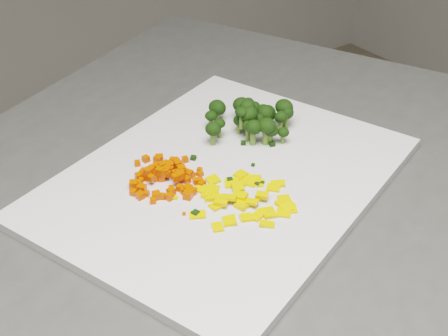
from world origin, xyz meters
TOP-DOWN VIEW (x-y plane):
  - cutting_board at (-0.04, 0.38)m, footprint 0.50×0.44m
  - carrot_pile at (-0.10, 0.41)m, footprint 0.09×0.09m
  - pepper_pile at (-0.05, 0.32)m, footprint 0.11×0.11m
  - broccoli_pile at (0.04, 0.44)m, footprint 0.11×0.11m
  - carrot_cube_0 at (-0.10, 0.41)m, footprint 0.01×0.01m
  - carrot_cube_1 at (-0.06, 0.40)m, footprint 0.01×0.01m
  - carrot_cube_2 at (-0.07, 0.42)m, footprint 0.01×0.01m
  - carrot_cube_3 at (-0.08, 0.42)m, footprint 0.01×0.01m
  - carrot_cube_4 at (-0.11, 0.43)m, footprint 0.01×0.01m
  - carrot_cube_5 at (-0.13, 0.39)m, footprint 0.01×0.01m
  - carrot_cube_6 at (-0.10, 0.39)m, footprint 0.01×0.01m
  - carrot_cube_7 at (-0.11, 0.46)m, footprint 0.01×0.01m
  - carrot_cube_8 at (-0.09, 0.45)m, footprint 0.01×0.01m
  - carrot_cube_9 at (-0.08, 0.45)m, footprint 0.01×0.01m
  - carrot_cube_10 at (-0.14, 0.42)m, footprint 0.01×0.01m
  - carrot_cube_11 at (-0.10, 0.44)m, footprint 0.01×0.01m
  - carrot_cube_12 at (-0.12, 0.43)m, footprint 0.01×0.01m
  - carrot_cube_13 at (-0.11, 0.42)m, footprint 0.01×0.01m
  - carrot_cube_14 at (-0.07, 0.40)m, footprint 0.01×0.01m
  - carrot_cube_15 at (-0.09, 0.41)m, footprint 0.01×0.01m
  - carrot_cube_16 at (-0.09, 0.38)m, footprint 0.01×0.01m
  - carrot_cube_17 at (-0.08, 0.40)m, footprint 0.01×0.01m
  - carrot_cube_18 at (-0.12, 0.43)m, footprint 0.01×0.01m
  - carrot_cube_19 at (-0.08, 0.40)m, footprint 0.01×0.01m
  - carrot_cube_20 at (-0.09, 0.41)m, footprint 0.01×0.01m
  - carrot_cube_21 at (-0.12, 0.42)m, footprint 0.01×0.01m
  - carrot_cube_22 at (-0.10, 0.41)m, footprint 0.01×0.01m
  - carrot_cube_23 at (-0.09, 0.42)m, footprint 0.01×0.01m
  - carrot_cube_24 at (-0.07, 0.38)m, footprint 0.01×0.01m
  - carrot_cube_25 at (-0.10, 0.41)m, footprint 0.01×0.01m
  - carrot_cube_26 at (-0.09, 0.37)m, footprint 0.01×0.01m
  - carrot_cube_27 at (-0.07, 0.43)m, footprint 0.01×0.01m
  - carrot_cube_28 at (-0.08, 0.39)m, footprint 0.01×0.01m
  - carrot_cube_29 at (-0.10, 0.42)m, footprint 0.01×0.01m
  - carrot_cube_30 at (-0.14, 0.41)m, footprint 0.01×0.01m
  - carrot_cube_31 at (-0.10, 0.37)m, footprint 0.01×0.01m
  - carrot_cube_32 at (-0.07, 0.40)m, footprint 0.01×0.01m
  - carrot_cube_33 at (-0.10, 0.42)m, footprint 0.01×0.01m
  - carrot_cube_34 at (-0.09, 0.42)m, footprint 0.01×0.01m
  - carrot_cube_35 at (-0.07, 0.38)m, footprint 0.01×0.01m
  - carrot_cube_36 at (-0.07, 0.38)m, footprint 0.01×0.01m
  - carrot_cube_37 at (-0.10, 0.37)m, footprint 0.01×0.01m
  - carrot_cube_38 at (-0.09, 0.44)m, footprint 0.01×0.01m
  - carrot_cube_39 at (-0.14, 0.40)m, footprint 0.01×0.01m
  - carrot_cube_40 at (-0.11, 0.43)m, footprint 0.01×0.01m
  - carrot_cube_41 at (-0.09, 0.42)m, footprint 0.01×0.01m
  - carrot_cube_42 at (-0.11, 0.38)m, footprint 0.01×0.01m
  - carrot_cube_43 at (-0.10, 0.43)m, footprint 0.01×0.01m
  - carrot_cube_44 at (-0.09, 0.40)m, footprint 0.01×0.01m
  - carrot_cube_45 at (-0.10, 0.46)m, footprint 0.01×0.01m
  - carrot_cube_46 at (-0.13, 0.41)m, footprint 0.01×0.01m
  - carrot_cube_47 at (-0.10, 0.42)m, footprint 0.01×0.01m
  - carrot_cube_48 at (-0.13, 0.40)m, footprint 0.01×0.01m
  - carrot_cube_49 at (-0.07, 0.44)m, footprint 0.01×0.01m
  - carrot_cube_50 at (-0.11, 0.43)m, footprint 0.01×0.01m
  - carrot_cube_51 at (-0.10, 0.42)m, footprint 0.01×0.01m
  - carrot_cube_52 at (-0.09, 0.39)m, footprint 0.01×0.01m
  - carrot_cube_53 at (-0.11, 0.42)m, footprint 0.01×0.01m
  - carrot_cube_54 at (-0.09, 0.37)m, footprint 0.01×0.01m
  - carrot_cube_55 at (-0.07, 0.38)m, footprint 0.01×0.01m
  - carrot_cube_56 at (-0.13, 0.41)m, footprint 0.01×0.01m
  - carrot_cube_57 at (-0.13, 0.41)m, footprint 0.01×0.01m
  - carrot_cube_58 at (-0.10, 0.38)m, footprint 0.01×0.01m
  - carrot_cube_59 at (-0.10, 0.38)m, footprint 0.01×0.01m
  - carrot_cube_60 at (-0.12, 0.39)m, footprint 0.01×0.01m
  - carrot_cube_61 at (-0.13, 0.42)m, footprint 0.01×0.01m
  - carrot_cube_62 at (-0.14, 0.40)m, footprint 0.01×0.01m
  - carrot_cube_63 at (-0.12, 0.41)m, footprint 0.01×0.01m
  - carrot_cube_64 at (-0.12, 0.38)m, footprint 0.01×0.01m
  - carrot_cube_65 at (-0.07, 0.42)m, footprint 0.01×0.01m
  - carrot_cube_66 at (-0.13, 0.38)m, footprint 0.01×0.01m
  - carrot_cube_67 at (-0.10, 0.41)m, footprint 0.01×0.01m
  - carrot_cube_68 at (-0.09, 0.43)m, footprint 0.01×0.01m
  - carrot_cube_69 at (-0.10, 0.42)m, footprint 0.01×0.01m
  - carrot_cube_70 at (-0.08, 0.42)m, footprint 0.01×0.01m
  - carrot_cube_71 at (-0.10, 0.39)m, footprint 0.01×0.01m
  - carrot_cube_72 at (-0.09, 0.41)m, footprint 0.01×0.01m
  - carrot_cube_73 at (-0.06, 0.43)m, footprint 0.01×0.01m
  - carrot_cube_74 at (-0.11, 0.38)m, footprint 0.01×0.01m
  - carrot_cube_75 at (-0.11, 0.43)m, footprint 0.01×0.01m
  - carrot_cube_76 at (-0.11, 0.42)m, footprint 0.01×0.01m
  - carrot_cube_77 at (-0.10, 0.44)m, footprint 0.01×0.01m
  - pepper_chunk_0 at (-0.10, 0.30)m, footprint 0.02×0.02m
  - pepper_chunk_1 at (-0.03, 0.28)m, footprint 0.02×0.02m
  - pepper_chunk_2 at (-0.07, 0.35)m, footprint 0.02×0.02m
  - pepper_chunk_3 at (-0.05, 0.33)m, footprint 0.02×0.02m
  - pepper_chunk_4 at (-0.02, 0.36)m, footprint 0.02×0.02m
  - pepper_chunk_5 at (-0.04, 0.36)m, footprint 0.02×0.02m
  - pepper_chunk_6 at (-0.06, 0.28)m, footprint 0.02×0.02m
  - pepper_chunk_7 at (-0.02, 0.29)m, footprint 0.02×0.01m
  - pepper_chunk_8 at (-0.08, 0.30)m, footprint 0.02×0.02m
  - pepper_chunk_9 at (-0.07, 0.36)m, footprint 0.02×0.02m
  - pepper_chunk_10 at (-0.07, 0.37)m, footprint 0.01×0.02m
  - pepper_chunk_11 at (-0.07, 0.33)m, footprint 0.02×0.02m
  - pepper_chunk_12 at (-0.07, 0.37)m, footprint 0.02×0.02m
  - pepper_chunk_13 at (-0.07, 0.33)m, footprint 0.02×0.02m
  - pepper_chunk_14 at (-0.02, 0.35)m, footprint 0.02×0.02m
  - pepper_chunk_15 at (-0.08, 0.36)m, footprint 0.02×0.02m
  - pepper_chunk_16 at (0.00, 0.33)m, footprint 0.02×0.02m
  - pepper_chunk_17 at (-0.02, 0.34)m, footprint 0.02×0.02m
  - pepper_chunk_18 at (-0.08, 0.35)m, footprint 0.01×0.02m
  - pepper_chunk_19 at (-0.07, 0.36)m, footprint 0.02×0.02m
  - pepper_chunk_20 at (-0.03, 0.31)m, footprint 0.02×0.02m
  - pepper_chunk_21 at (-0.06, 0.38)m, footprint 0.02×0.02m
  - pepper_chunk_22 at (-0.05, 0.29)m, footprint 0.02×0.02m
  - pepper_chunk_23 at (-0.04, 0.34)m, footprint 0.02×0.02m
  - pepper_chunk_24 at (-0.04, 0.29)m, footprint 0.02×0.02m
  - pepper_chunk_25 at (-0.02, 0.28)m, footprint 0.02×0.02m
  - pepper_chunk_26 at (-0.02, 0.28)m, footprint 0.02×0.02m
  - pepper_chunk_27 at (-0.01, 0.30)m, footprint 0.02×0.02m
  - pepper_chunk_28 at (-0.02, 0.34)m, footprint 0.02×0.02m
  - pepper_chunk_29 at (-0.05, 0.32)m, footprint 0.02×0.01m
  - pepper_chunk_30 at (-0.01, 0.32)m, footprint 0.02×0.02m
  - pepper_chunk_31 at (-0.08, 0.33)m, footprint 0.01×0.01m
  - pepper_chunk_32 at (-0.05, 0.31)m, footprint 0.01×0.02m
  - pepper_chunk_33 at (-0.11, 0.33)m, footprint 0.02×0.02m
  - pepper_chunk_34 at (-0.06, 0.32)m, footprint 0.02×0.02m
  - pepper_chunk_35 at (-0.02, 0.36)m, footprint 0.02×0.02m
  - pepper_chunk_36 at (-0.07, 0.30)m, footprint 0.02×0.02m
  - broccoli_floret_0 at (0.03, 0.49)m, footprint 0.03×0.03m
  - broccoli_floret_1 at (0.05, 0.40)m, footprint 0.03×0.03m
  - broccoli_floret_2 at (0.03, 0.43)m, footprint 0.02×0.02m
  - broccoli_floret_3 at (0.07, 0.47)m, footprint 0.03×0.03m
  - broccoli_floret_4 at (0.06, 0.47)m, footprint 0.03×0.03m
  - broccoli_floret_5 at (-0.01, 0.44)m, footprint 0.03×0.03m
  - broccoli_floret_6 at (0.05, 0.40)m, footprint 0.03×0.03m
  - broccoli_floret_7 at (0.01, 0.47)m, footprint 0.02×0.02m
  - broccoli_floret_8 at (0.01, 0.45)m, footprint 0.02×0.02m
  - broccoli_floret_9 at (0.05, 0.44)m, footprint 0.02×0.02m
  - broccoli_floret_10 at (0.08, 0.45)m, footprint 0.02×0.02m
  - broccoli_floret_11 at (0.04, 0.44)m, footprint 0.02×0.02m
  - broccoli_floret_12 at (0.07, 0.43)m, footprint 0.03×0.03m
  - broccoli_floret_13 at (0.05, 0.44)m, footprint 0.03×0.03m
  - broccoli_floret_14 at (0.08, 0.41)m, footprint 0.02×0.02m
  - broccoli_floret_15 at (0.05, 0.45)m, footprint 0.03×0.03m
  - broccoli_floret_16 at (0.03, 0.42)m, footprint 0.02×0.02m
  - broccoli_floret_17 at (0.05, 0.43)m, footprint 0.02×0.02m
  - broccoli_floret_18 at (0.09, 0.42)m, footprint 0.02×0.02m
  - broccoli_floret_19 at (0.04, 0.43)m, footprint 0.03×0.03m
  - broccoli_floret_20 at (0.06, 0.39)m, footprint 0.02×0.02m
  - broccoli_floret_21 at (0.03, 0.41)m, footprint 0.03×0.03m
  - broccoli_floret_22 at (0.07, 0.44)m, footprint 0.03×0.03m
  - broccoli_floret_23 at (0.09, 0.43)m, footprint 0.03×0.03m
  - broccoli_floret_24 at (0.07, 0.46)m, footprint 0.02×0.02m
  - broccoli_floret_25 at (0.03, 0.44)m, footprint 0.02×0.02m
  - stray_bit_0 at (-0.11, 0.34)m, footprint 0.01×0.01m
  - stray_bit_1 at (-0.06, 0.39)m, footprint 0.01×0.01m
  - stray_bit_2 at (0.00, 0.37)m, footprint 0.01×0.01m
  - stray_bit_3 at (-0.04, 0.36)m, footprint 0.01×0.01m
  - stray_bit_4 at (0.00, 0.32)m, footprint 0.01×0.01m
  - stray_bit_5 at (-0.02, 0.34)m, footprint 0.01×0.01m
  - stray_bit_6 at (-0.11, 0.37)m, footprint 0.01×0.01m
  - stray_bit_7 at (-0.01, 0.34)m, footprint 0.01×0.01m
  - stray_bit_8 at (-0.03, 0.35)m, footprint 0.01×0.01m
  - stray_bit_9 at (-0.12, 0.34)m, footprint 0.01×0.01m
  - stray_bit_10 at (0.02, 0.42)m, footprint 0.01×0.01m
  - stray_bit_11 at (0.05, 0.39)m, footprint 0.01×0.01m
  - stray_bit_12 at (-0.05, 0.43)m, footprint 0.01×0.01m
  - stray_bit_13 at (-0.08, 0.41)m, footprint 0.01×0.01m

SIDE VIEW (x-z plane):
  - cutting_board at x=-0.04m, z-range 0.90..0.91m
  - stray_bit_9 at x=-0.12m, z-range 0.91..0.91m
  - pepper_chunk_28 at x=-0.02m, z-range 0.91..0.92m
  - pepper_chunk_12 at x=-0.07m, z-range 0.91..0.91m
  - stray_bit_2 at x=0.00m, z-range 0.91..0.91m
  - pepper_chunk_6 at x=-0.06m, z-range 0.91..0.92m
  - pepper_chunk_35 at x=-0.02m, z-range 0.91..0.92m
  - pepper_chunk_10 at x=-0.07m, z-range 0.91..0.91m
  - pepper_chunk_17 at x=-0.02m, z-range 0.91..0.92m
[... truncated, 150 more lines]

